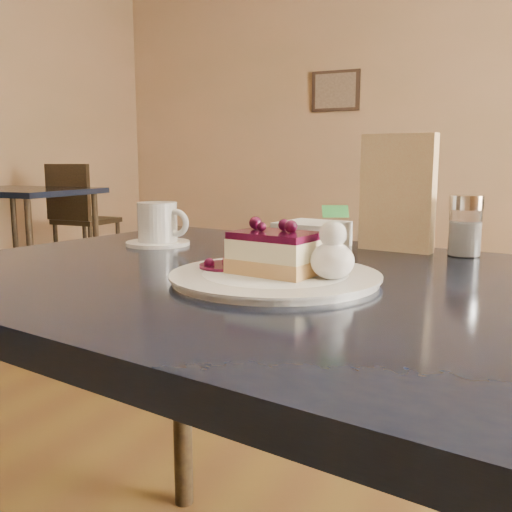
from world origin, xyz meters
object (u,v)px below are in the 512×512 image
at_px(main_table, 293,326).
at_px(coffee_set, 159,226).
at_px(bg_table_far_left, 25,280).
at_px(dessert_plate, 275,277).
at_px(cheesecake_slice, 275,253).

distance_m(main_table, coffee_set, 0.46).
xyz_separation_m(main_table, bg_table_far_left, (-3.16, 2.35, -0.65)).
bearing_deg(coffee_set, dessert_plate, -32.75).
distance_m(dessert_plate, coffee_set, 0.46).
xyz_separation_m(cheesecake_slice, coffee_set, (-0.38, 0.25, -0.00)).
height_order(main_table, cheesecake_slice, cheesecake_slice).
relative_size(cheesecake_slice, coffee_set, 0.96).
relative_size(coffee_set, bg_table_far_left, 0.08).
bearing_deg(bg_table_far_left, main_table, -38.34).
height_order(dessert_plate, bg_table_far_left, dessert_plate).
relative_size(main_table, cheesecake_slice, 9.94).
height_order(coffee_set, bg_table_far_left, coffee_set).
bearing_deg(coffee_set, main_table, -26.23).
distance_m(cheesecake_slice, bg_table_far_left, 4.04).
bearing_deg(cheesecake_slice, coffee_set, 156.88).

